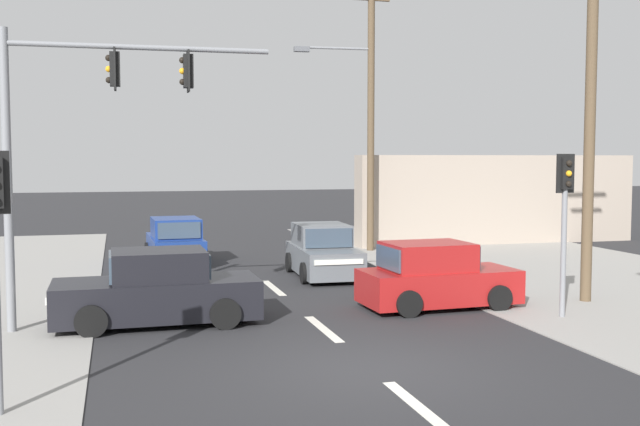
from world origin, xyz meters
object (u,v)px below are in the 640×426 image
at_px(utility_pole_midground_right, 591,70).
at_px(sedan_crossing_left, 157,291).
at_px(traffic_signal_mast, 75,124).
at_px(hatchback_oncoming_near, 175,242).
at_px(hatchback_kerbside_parked, 323,253).
at_px(utility_pole_background_right, 368,102).
at_px(hatchback_oncoming_mid, 435,278).
at_px(pedestal_signal_right_kerb, 565,207).

relative_size(utility_pole_midground_right, sedan_crossing_left, 2.49).
xyz_separation_m(traffic_signal_mast, hatchback_oncoming_near, (2.60, 9.13, -3.44)).
bearing_deg(sedan_crossing_left, hatchback_kerbside_parked, 46.17).
bearing_deg(utility_pole_midground_right, utility_pole_background_right, 99.78).
height_order(utility_pole_midground_right, hatchback_oncoming_near, utility_pole_midground_right).
distance_m(hatchback_oncoming_mid, hatchback_kerbside_parked, 5.33).
bearing_deg(hatchback_oncoming_mid, utility_pole_background_right, 79.65).
xyz_separation_m(pedestal_signal_right_kerb, hatchback_oncoming_mid, (-2.22, 1.74, -1.71)).
bearing_deg(hatchback_oncoming_near, hatchback_oncoming_mid, -59.71).
relative_size(hatchback_oncoming_mid, hatchback_kerbside_parked, 1.00).
bearing_deg(utility_pole_background_right, traffic_signal_mast, -132.49).
xyz_separation_m(sedan_crossing_left, hatchback_oncoming_near, (1.05, 9.10, -0.00)).
xyz_separation_m(traffic_signal_mast, hatchback_kerbside_parked, (6.59, 5.28, -3.44)).
distance_m(traffic_signal_mast, hatchback_kerbside_parked, 9.12).
distance_m(hatchback_kerbside_parked, sedan_crossing_left, 7.28).
distance_m(utility_pole_midground_right, traffic_signal_mast, 11.76).
xyz_separation_m(hatchback_kerbside_parked, sedan_crossing_left, (-5.04, -5.25, 0.00)).
distance_m(utility_pole_midground_right, hatchback_oncoming_mid, 6.17).
bearing_deg(hatchback_oncoming_near, hatchback_kerbside_parked, -43.97).
bearing_deg(pedestal_signal_right_kerb, sedan_crossing_left, 168.98).
bearing_deg(sedan_crossing_left, utility_pole_background_right, 52.28).
xyz_separation_m(utility_pole_background_right, hatchback_oncoming_near, (-7.20, -1.57, -4.87)).
bearing_deg(traffic_signal_mast, hatchback_kerbside_parked, 38.72).
distance_m(utility_pole_midground_right, utility_pole_background_right, 11.04).
relative_size(utility_pole_background_right, traffic_signal_mast, 1.73).
bearing_deg(hatchback_kerbside_parked, pedestal_signal_right_kerb, -63.17).
distance_m(utility_pole_background_right, pedestal_signal_right_kerb, 12.74).
bearing_deg(traffic_signal_mast, utility_pole_background_right, 47.51).
distance_m(utility_pole_background_right, sedan_crossing_left, 14.34).
relative_size(pedestal_signal_right_kerb, hatchback_oncoming_near, 0.96).
bearing_deg(pedestal_signal_right_kerb, traffic_signal_mast, 170.80).
distance_m(utility_pole_midground_right, sedan_crossing_left, 11.23).
height_order(utility_pole_midground_right, pedestal_signal_right_kerb, utility_pole_midground_right).
bearing_deg(utility_pole_background_right, hatchback_oncoming_near, -167.70).
xyz_separation_m(hatchback_oncoming_mid, sedan_crossing_left, (-6.32, -0.08, 0.00)).
height_order(utility_pole_background_right, hatchback_oncoming_mid, utility_pole_background_right).
height_order(utility_pole_midground_right, hatchback_oncoming_mid, utility_pole_midground_right).
relative_size(utility_pole_midground_right, pedestal_signal_right_kerb, 2.98).
distance_m(traffic_signal_mast, pedestal_signal_right_kerb, 10.36).
bearing_deg(traffic_signal_mast, hatchback_oncoming_near, 74.11).
bearing_deg(utility_pole_background_right, utility_pole_midground_right, -80.22).
relative_size(utility_pole_midground_right, hatchback_oncoming_near, 2.87).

